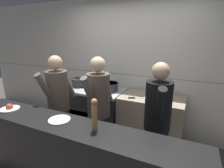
% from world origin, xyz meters
% --- Properties ---
extents(wall_back_tiled, '(8.00, 0.06, 2.60)m').
position_xyz_m(wall_back_tiled, '(0.00, 1.57, 1.30)').
color(wall_back_tiled, silver).
rests_on(wall_back_tiled, ground_plane).
extents(oven_range, '(1.20, 0.71, 0.89)m').
position_xyz_m(oven_range, '(-0.61, 1.17, 0.44)').
color(oven_range, '#232326').
rests_on(oven_range, ground_plane).
extents(prep_counter, '(1.06, 0.65, 0.89)m').
position_xyz_m(prep_counter, '(0.55, 1.17, 0.44)').
color(prep_counter, gray).
rests_on(prep_counter, ground_plane).
extents(pass_counter, '(2.90, 0.45, 0.95)m').
position_xyz_m(pass_counter, '(-0.06, -0.27, 0.47)').
color(pass_counter, black).
rests_on(pass_counter, ground_plane).
extents(stock_pot, '(0.31, 0.31, 0.16)m').
position_xyz_m(stock_pot, '(-0.97, 1.21, 0.97)').
color(stock_pot, '#2D2D33').
rests_on(stock_pot, oven_range).
extents(sauce_pot, '(0.35, 0.35, 0.16)m').
position_xyz_m(sauce_pot, '(-0.27, 1.19, 0.97)').
color(sauce_pot, '#2D2D33').
rests_on(sauce_pot, oven_range).
extents(mixing_bowl_steel, '(0.24, 0.24, 0.10)m').
position_xyz_m(mixing_bowl_steel, '(0.51, 1.17, 0.94)').
color(mixing_bowl_steel, '#B7BABF').
rests_on(mixing_bowl_steel, prep_counter).
extents(chefs_knife, '(0.35, 0.17, 0.02)m').
position_xyz_m(chefs_knife, '(0.34, 1.01, 0.89)').
color(chefs_knife, '#B7BABF').
rests_on(chefs_knife, prep_counter).
extents(plated_dish_main, '(0.24, 0.24, 0.08)m').
position_xyz_m(plated_dish_main, '(-0.99, -0.28, 0.97)').
color(plated_dish_main, white).
rests_on(plated_dish_main, pass_counter).
extents(plated_dish_appetiser, '(0.25, 0.25, 0.02)m').
position_xyz_m(plated_dish_appetiser, '(-0.19, -0.25, 0.96)').
color(plated_dish_appetiser, white).
rests_on(plated_dish_appetiser, pass_counter).
extents(pepper_mill, '(0.06, 0.06, 0.34)m').
position_xyz_m(pepper_mill, '(0.28, -0.25, 1.13)').
color(pepper_mill, '#AD7A47').
rests_on(pepper_mill, pass_counter).
extents(chef_head_cook, '(0.38, 0.70, 1.61)m').
position_xyz_m(chef_head_cook, '(-0.74, 0.35, 0.89)').
color(chef_head_cook, black).
rests_on(chef_head_cook, ground_plane).
extents(chef_sous, '(0.36, 0.71, 1.61)m').
position_xyz_m(chef_sous, '(-0.07, 0.43, 0.90)').
color(chef_sous, black).
rests_on(chef_sous, ground_plane).
extents(chef_line, '(0.40, 0.69, 1.59)m').
position_xyz_m(chef_line, '(0.78, 0.43, 0.89)').
color(chef_line, black).
rests_on(chef_line, ground_plane).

